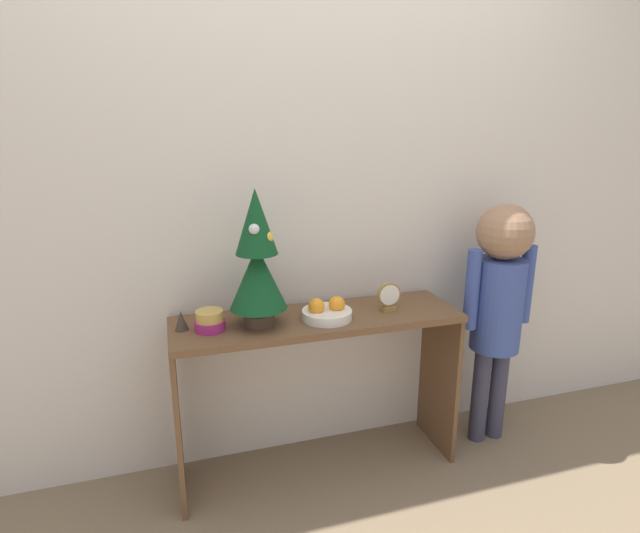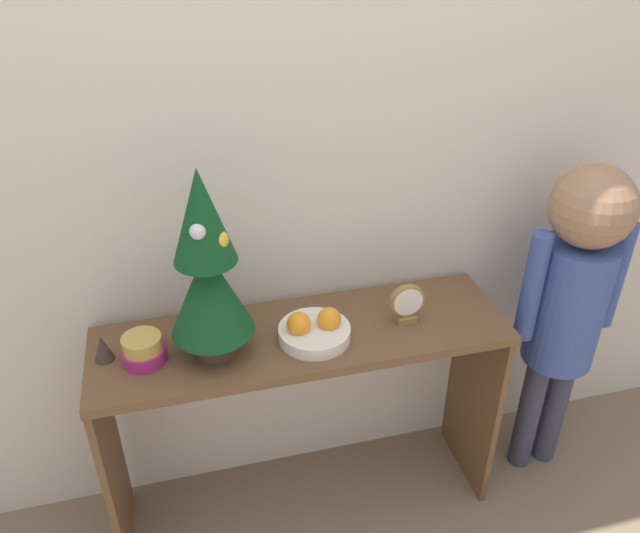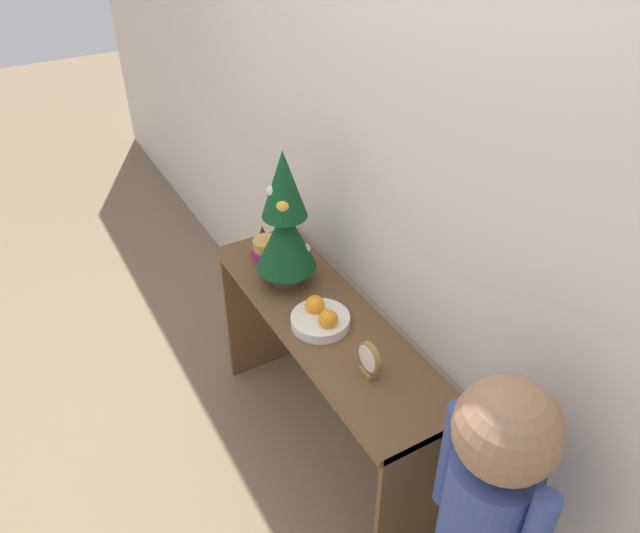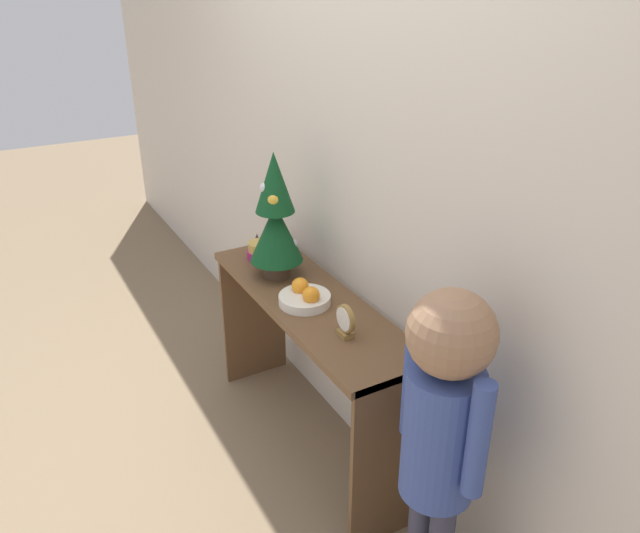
% 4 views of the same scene
% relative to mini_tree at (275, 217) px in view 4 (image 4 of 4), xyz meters
% --- Properties ---
extents(ground_plane, '(12.00, 12.00, 0.00)m').
position_rel_mini_tree_xyz_m(ground_plane, '(0.25, -0.16, -0.99)').
color(ground_plane, '#7A664C').
extents(back_wall, '(7.00, 0.05, 2.50)m').
position_rel_mini_tree_xyz_m(back_wall, '(0.25, 0.25, 0.26)').
color(back_wall, beige).
rests_on(back_wall, ground_plane).
extents(console_table, '(1.20, 0.36, 0.73)m').
position_rel_mini_tree_xyz_m(console_table, '(0.25, 0.02, -0.43)').
color(console_table, brown).
rests_on(console_table, ground_plane).
extents(mini_tree, '(0.22, 0.22, 0.54)m').
position_rel_mini_tree_xyz_m(mini_tree, '(0.00, 0.00, 0.00)').
color(mini_tree, '#4C3828').
rests_on(mini_tree, console_table).
extents(fruit_bowl, '(0.21, 0.21, 0.09)m').
position_rel_mini_tree_xyz_m(fruit_bowl, '(0.28, -0.01, -0.24)').
color(fruit_bowl, silver).
rests_on(fruit_bowl, console_table).
extents(singing_bowl, '(0.12, 0.12, 0.08)m').
position_rel_mini_tree_xyz_m(singing_bowl, '(-0.19, 0.01, -0.23)').
color(singing_bowl, '#9E2366').
rests_on(singing_bowl, console_table).
extents(desk_clock, '(0.10, 0.04, 0.12)m').
position_rel_mini_tree_xyz_m(desk_clock, '(0.56, 0.00, -0.21)').
color(desk_clock, olive).
rests_on(desk_clock, console_table).
extents(figurine, '(0.05, 0.05, 0.08)m').
position_rel_mini_tree_xyz_m(figurine, '(-0.30, 0.04, -0.23)').
color(figurine, '#382D23').
rests_on(figurine, console_table).
extents(child_figure, '(0.35, 0.25, 1.16)m').
position_rel_mini_tree_xyz_m(child_figure, '(1.11, -0.01, -0.23)').
color(child_figure, '#38384C').
rests_on(child_figure, ground_plane).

